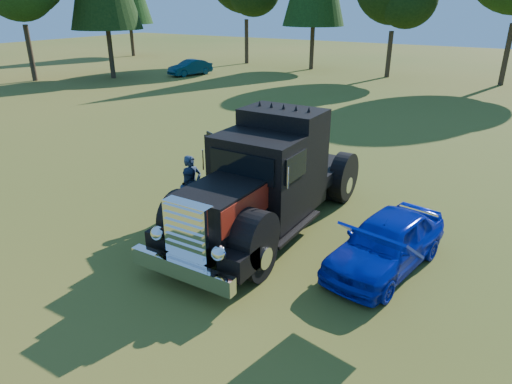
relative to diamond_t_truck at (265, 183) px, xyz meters
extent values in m
plane|color=#3A5318|center=(-0.91, -2.17, -1.28)|extent=(120.00, 120.00, 0.00)
cylinder|color=#2D2116|center=(-22.91, 15.83, 1.06)|extent=(0.36, 0.36, 4.68)
cylinder|color=#2D2116|center=(3.09, 27.83, 0.79)|extent=(0.36, 0.36, 4.14)
cylinder|color=#2D2116|center=(-11.91, 28.33, 1.06)|extent=(0.36, 0.36, 4.68)
cylinder|color=#2D2116|center=(-18.91, 28.83, 0.70)|extent=(0.36, 0.36, 3.96)
cylinder|color=#2D2116|center=(-4.91, 27.33, 0.43)|extent=(0.36, 0.36, 3.42)
cylinder|color=#2D2116|center=(-26.91, 11.83, 0.70)|extent=(0.36, 0.36, 3.96)
cylinder|color=#2D2116|center=(-32.91, 27.83, 0.88)|extent=(0.36, 0.36, 4.32)
cylinder|color=black|center=(-1.04, -2.08, -0.73)|extent=(0.32, 1.10, 1.10)
cylinder|color=black|center=(1.06, -2.08, -0.73)|extent=(0.32, 1.10, 1.10)
cylinder|color=black|center=(-1.04, 2.72, -0.73)|extent=(0.32, 1.10, 1.10)
cylinder|color=black|center=(1.06, 2.72, -0.73)|extent=(0.32, 1.10, 1.10)
cylinder|color=black|center=(-0.71, 2.72, -0.73)|extent=(0.32, 1.10, 1.10)
cylinder|color=black|center=(0.73, 2.72, -0.73)|extent=(0.32, 1.10, 1.10)
cube|color=black|center=(0.01, 0.52, -0.66)|extent=(1.60, 6.40, 0.28)
cube|color=white|center=(0.01, -3.33, -0.73)|extent=(2.50, 0.22, 0.36)
cube|color=white|center=(0.01, -3.03, -0.03)|extent=(1.05, 0.30, 1.30)
cube|color=black|center=(0.01, -1.98, 0.02)|extent=(1.35, 1.80, 1.10)
cube|color=maroon|center=(-0.68, -1.98, 0.22)|extent=(0.02, 1.80, 0.60)
cube|color=maroon|center=(0.70, -1.98, 0.22)|extent=(0.02, 1.80, 0.60)
cylinder|color=black|center=(-0.94, -2.08, -0.33)|extent=(0.55, 1.24, 1.24)
cylinder|color=black|center=(0.96, -2.08, -0.33)|extent=(0.55, 1.24, 1.24)
sphere|color=white|center=(-0.77, -3.10, -0.23)|extent=(0.32, 0.32, 0.32)
sphere|color=white|center=(0.79, -3.10, -0.23)|extent=(0.32, 0.32, 0.32)
cube|color=black|center=(0.01, -0.43, 0.27)|extent=(2.05, 1.30, 2.10)
cube|color=black|center=(0.01, -1.10, 0.77)|extent=(1.70, 0.05, 0.65)
cube|color=black|center=(0.01, 0.87, 0.47)|extent=(2.05, 1.30, 2.50)
cube|color=black|center=(0.01, 2.52, -0.33)|extent=(2.00, 2.00, 0.35)
cube|color=black|center=(-1.52, -0.01, 0.17)|extent=(1.02, 0.52, 1.50)
cube|color=maroon|center=(-1.54, 0.03, 0.02)|extent=(0.78, 0.38, 0.75)
imported|color=#0D079D|center=(3.21, -0.22, -0.66)|extent=(2.10, 3.86, 1.24)
cube|color=#0D079D|center=(3.52, -1.90, 0.27)|extent=(1.45, 1.15, 0.67)
imported|color=#1F334A|center=(-2.22, -0.20, -0.44)|extent=(0.57, 0.70, 1.68)
imported|color=#21354D|center=(-1.65, -0.89, -0.46)|extent=(1.00, 1.01, 1.64)
imported|color=#0A313D|center=(-18.71, 20.07, -0.68)|extent=(2.19, 3.82, 1.19)
camera|label=1|loc=(5.35, -9.21, 4.23)|focal=32.00mm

